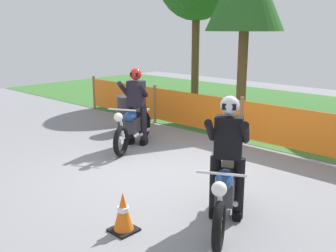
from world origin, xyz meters
TOP-DOWN VIEW (x-y plane):
  - ground at (0.00, 0.00)m, footprint 24.00×24.00m
  - grass_verge at (0.00, 6.52)m, footprint 24.00×7.60m
  - barrier_fence at (-0.00, 2.72)m, footprint 11.11×0.08m
  - motorcycle_lead at (-1.53, 0.84)m, footprint 1.05×1.85m
  - motorcycle_trailing at (1.96, -0.65)m, footprint 1.07×1.76m
  - rider_lead at (-1.63, 1.04)m, footprint 0.70×0.78m
  - rider_trailing at (1.86, -0.47)m, footprint 0.71×0.79m
  - traffic_cone at (1.14, -1.70)m, footprint 0.32×0.32m
  - spare_drum at (-2.67, 1.71)m, footprint 0.58×0.58m

SIDE VIEW (x-z plane):
  - ground at x=0.00m, z-range -0.02..0.00m
  - grass_verge at x=0.00m, z-range 0.00..0.01m
  - traffic_cone at x=1.14m, z-range -0.01..0.52m
  - spare_drum at x=-2.67m, z-range 0.00..0.88m
  - motorcycle_trailing at x=1.96m, z-range -0.01..0.92m
  - motorcycle_lead at x=-1.53m, z-range -0.01..0.94m
  - barrier_fence at x=0.00m, z-range 0.02..1.07m
  - rider_lead at x=-1.63m, z-range 0.11..1.80m
  - rider_trailing at x=1.86m, z-range 0.11..1.80m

